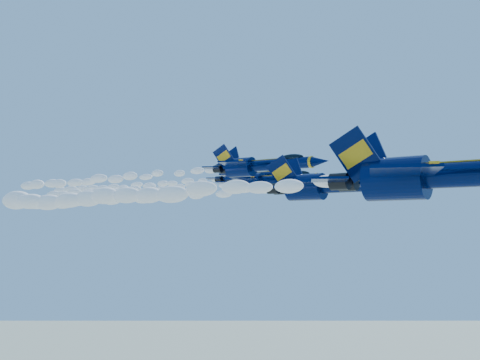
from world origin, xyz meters
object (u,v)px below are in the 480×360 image
Objects in this scene: jet_lead at (455,174)px; jet_second at (338,185)px; jet_third at (262,165)px; jet_fourth at (272,180)px; jet_fifth at (256,177)px.

jet_second reaches higher than jet_lead.
jet_third reaches higher than jet_second.
jet_third is (-12.72, 7.11, 3.28)m from jet_second.
jet_fourth is (-16.66, 15.68, 2.31)m from jet_second.
jet_lead is 1.23× the size of jet_fourth.
jet_fifth is at bearing 133.22° from jet_fourth.
jet_fourth is 0.98× the size of jet_fifth.
jet_lead is at bearing -42.65° from jet_fourth.
jet_fifth reaches higher than jet_fourth.
jet_third is at bearing 150.81° from jet_second.
jet_fourth reaches higher than jet_lead.
jet_second is at bearing -43.25° from jet_fourth.
jet_third reaches higher than jet_fourth.
jet_third reaches higher than jet_lead.
jet_fifth is at bearing 136.48° from jet_lead.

